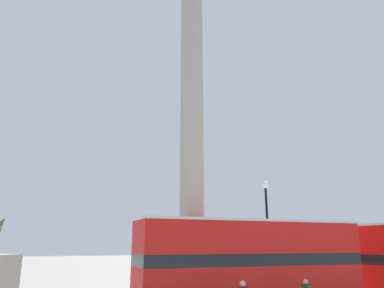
{
  "coord_description": "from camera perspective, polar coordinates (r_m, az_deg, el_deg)",
  "views": [
    {
      "loc": [
        -8.75,
        -21.26,
        3.15
      ],
      "look_at": [
        0.0,
        0.0,
        9.36
      ],
      "focal_mm": 35.0,
      "sensor_mm": 36.0,
      "label": 1
    }
  ],
  "objects": [
    {
      "name": "monument_column",
      "position": [
        23.63,
        -0.0,
        -1.8
      ],
      "size": [
        5.1,
        5.1,
        27.17
      ],
      "color": "#A39E8E",
      "rests_on": "ground_plane"
    },
    {
      "name": "street_lamp",
      "position": [
        22.87,
        11.5,
        -13.45
      ],
      "size": [
        0.4,
        0.4,
        6.85
      ],
      "color": "black",
      "rests_on": "ground_plane"
    },
    {
      "name": "bus_b",
      "position": [
        19.48,
        9.05,
        -17.12
      ],
      "size": [
        11.52,
        3.06,
        4.36
      ],
      "rotation": [
        0.0,
        0.0,
        -0.03
      ],
      "color": "red",
      "rests_on": "ground_plane"
    }
  ]
}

